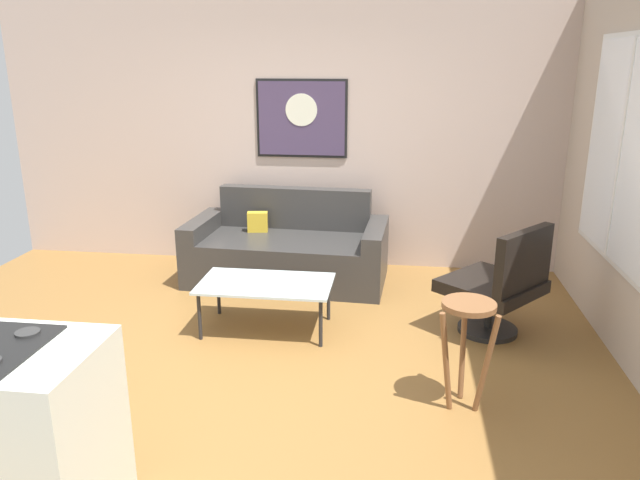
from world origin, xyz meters
name	(u,v)px	position (x,y,z in m)	size (l,w,h in m)	color
ground	(254,370)	(0.00, 0.00, -0.02)	(6.40, 6.40, 0.04)	brown
back_wall	(305,131)	(0.00, 2.42, 1.40)	(6.40, 0.05, 2.80)	#BEA699
couch	(288,252)	(-0.09, 1.83, 0.29)	(1.95, 1.01, 0.86)	#31302F
coffee_table	(266,286)	(-0.05, 0.65, 0.37)	(1.06, 0.60, 0.40)	silver
armchair	(500,284)	(1.79, 0.78, 0.44)	(0.93, 0.93, 0.90)	black
bar_stool	(467,327)	(1.43, -0.30, 0.54)	(0.38, 0.37, 0.70)	brown
wall_painting	(302,118)	(-0.03, 2.38, 1.54)	(0.93, 0.03, 0.79)	black
window	(622,151)	(2.59, 0.90, 1.47)	(0.03, 1.54, 1.68)	silver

